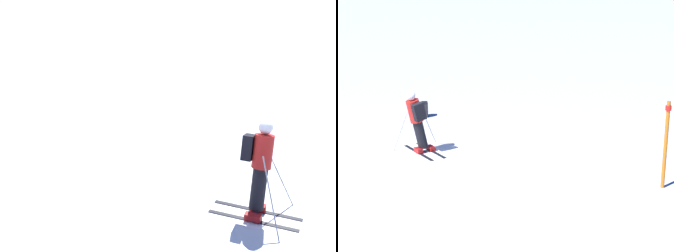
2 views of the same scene
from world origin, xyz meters
TOP-DOWN VIEW (x-y plane):
  - ground_plane at (0.00, 0.00)m, footprint 300.00×300.00m
  - skier at (-0.11, -0.06)m, footprint 1.39×1.62m
  - spare_backpack at (-3.39, -2.20)m, footprint 0.37×0.35m
  - trail_marker at (-0.61, 6.17)m, footprint 0.13×0.13m

SIDE VIEW (x-z plane):
  - ground_plane at x=0.00m, z-range 0.00..0.00m
  - spare_backpack at x=-3.39m, z-range -0.01..0.49m
  - skier at x=-0.11m, z-range 0.08..1.80m
  - trail_marker at x=-0.61m, z-range 0.10..2.05m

